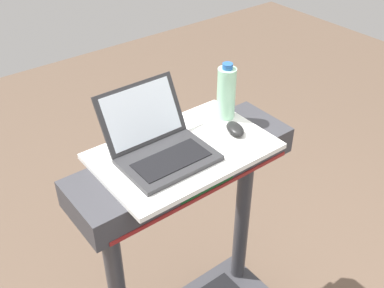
# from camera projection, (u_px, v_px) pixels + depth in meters

# --- Properties ---
(desk_board) EXTENTS (0.65, 0.42, 0.02)m
(desk_board) POSITION_uv_depth(u_px,v_px,m) (184.00, 151.00, 1.70)
(desk_board) COLOR white
(desk_board) RESTS_ON treadmill_base
(laptop) EXTENTS (0.33, 0.33, 0.22)m
(laptop) POSITION_uv_depth(u_px,v_px,m) (160.00, 144.00, 1.64)
(laptop) COLOR #2D2D30
(laptop) RESTS_ON desk_board
(computer_mouse) EXTENTS (0.09, 0.11, 0.03)m
(computer_mouse) POSITION_uv_depth(u_px,v_px,m) (235.00, 129.00, 1.78)
(computer_mouse) COLOR black
(computer_mouse) RESTS_ON desk_board
(water_bottle) EXTENTS (0.07, 0.07, 0.24)m
(water_bottle) POSITION_uv_depth(u_px,v_px,m) (226.00, 93.00, 1.82)
(water_bottle) COLOR #9EDBB2
(water_bottle) RESTS_ON desk_board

